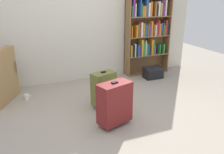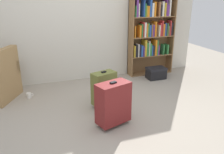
{
  "view_description": "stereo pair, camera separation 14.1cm",
  "coord_description": "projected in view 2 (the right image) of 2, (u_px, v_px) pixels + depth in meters",
  "views": [
    {
      "loc": [
        -1.17,
        -2.81,
        1.75
      ],
      "look_at": [
        0.09,
        0.29,
        0.55
      ],
      "focal_mm": 37.43,
      "sensor_mm": 36.0,
      "label": 1
    },
    {
      "loc": [
        -1.04,
        -2.86,
        1.75
      ],
      "look_at": [
        0.09,
        0.29,
        0.55
      ],
      "focal_mm": 37.43,
      "sensor_mm": 36.0,
      "label": 2
    }
  ],
  "objects": [
    {
      "name": "suitcase_dark_red",
      "position": [
        113.0,
        103.0,
        3.2
      ],
      "size": [
        0.51,
        0.37,
        0.65
      ],
      "color": "maroon",
      "rests_on": "ground"
    },
    {
      "name": "back_wall",
      "position": [
        81.0,
        17.0,
        4.7
      ],
      "size": [
        5.29,
        0.1,
        2.6
      ],
      "primitive_type": "cube",
      "color": "beige",
      "rests_on": "ground"
    },
    {
      "name": "ground_plane",
      "position": [
        113.0,
        119.0,
        3.46
      ],
      "size": [
        9.25,
        9.25,
        0.0
      ],
      "primitive_type": "plane",
      "color": "#9E9384"
    },
    {
      "name": "storage_box",
      "position": [
        156.0,
        73.0,
        5.06
      ],
      "size": [
        0.4,
        0.27,
        0.25
      ],
      "color": "black",
      "rests_on": "ground"
    },
    {
      "name": "bookshelf",
      "position": [
        151.0,
        33.0,
        5.13
      ],
      "size": [
        1.02,
        0.26,
        1.7
      ],
      "color": "brown",
      "rests_on": "ground"
    },
    {
      "name": "suitcase_olive",
      "position": [
        104.0,
        88.0,
        3.75
      ],
      "size": [
        0.43,
        0.32,
        0.6
      ],
      "color": "brown",
      "rests_on": "ground"
    },
    {
      "name": "mug",
      "position": [
        29.0,
        95.0,
        4.14
      ],
      "size": [
        0.12,
        0.08,
        0.1
      ],
      "color": "white",
      "rests_on": "ground"
    }
  ]
}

